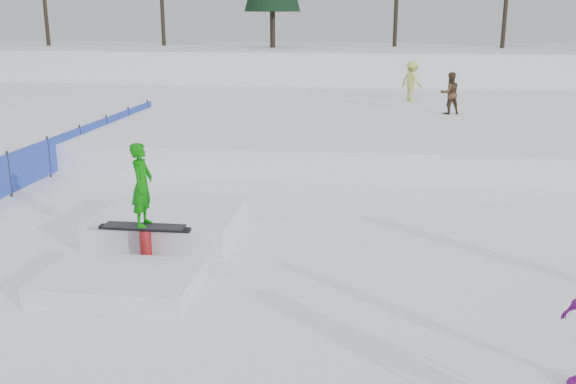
# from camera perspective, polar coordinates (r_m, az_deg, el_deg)

# --- Properties ---
(ground) EXTENTS (120.00, 120.00, 0.00)m
(ground) POSITION_cam_1_polar(r_m,az_deg,el_deg) (10.04, -4.42, -8.98)
(ground) COLOR white
(snow_berm) EXTENTS (60.00, 14.00, 2.40)m
(snow_berm) POSITION_cam_1_polar(r_m,az_deg,el_deg) (39.10, 4.90, 10.98)
(snow_berm) COLOR white
(snow_berm) RESTS_ON ground
(snow_midrise) EXTENTS (50.00, 18.00, 0.80)m
(snow_midrise) POSITION_cam_1_polar(r_m,az_deg,el_deg) (25.29, 3.18, 6.84)
(snow_midrise) COLOR white
(snow_midrise) RESTS_ON ground
(safety_fence) EXTENTS (0.05, 16.00, 1.10)m
(safety_fence) POSITION_cam_1_polar(r_m,az_deg,el_deg) (18.06, -20.49, 2.93)
(safety_fence) COLOR #263FAE
(safety_fence) RESTS_ON ground
(walker_olive) EXTENTS (0.84, 0.74, 1.46)m
(walker_olive) POSITION_cam_1_polar(r_m,az_deg,el_deg) (23.45, 14.19, 8.51)
(walker_olive) COLOR #44321C
(walker_olive) RESTS_ON snow_midrise
(walker_ygreen) EXTENTS (1.15, 1.13, 1.59)m
(walker_ygreen) POSITION_cam_1_polar(r_m,az_deg,el_deg) (26.81, 10.94, 9.64)
(walker_ygreen) COLOR #C5D353
(walker_ygreen) RESTS_ON snow_midrise
(jib_rail_feature) EXTENTS (2.60, 4.40, 2.11)m
(jib_rail_feature) POSITION_cam_1_polar(r_m,az_deg,el_deg) (11.86, -11.58, -3.79)
(jib_rail_feature) COLOR white
(jib_rail_feature) RESTS_ON ground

